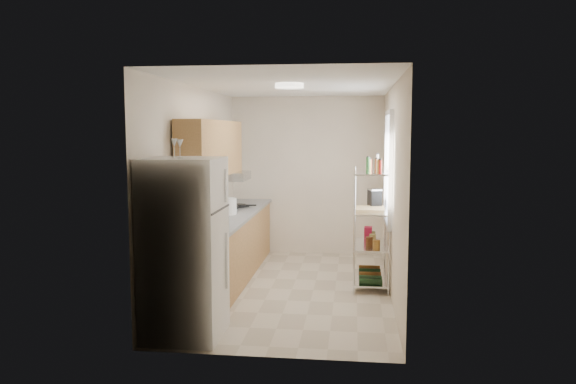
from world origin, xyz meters
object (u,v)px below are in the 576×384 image
object	(u,v)px
refrigerator	(184,248)
rice_cooker	(226,206)
espresso_machine	(375,198)
cutting_board	(370,209)
frying_pan_large	(230,207)

from	to	relation	value
refrigerator	rice_cooker	world-z (taller)	refrigerator
rice_cooker	espresso_machine	distance (m)	2.02
cutting_board	rice_cooker	bearing A→B (deg)	175.74
frying_pan_large	cutting_board	world-z (taller)	cutting_board
frying_pan_large	espresso_machine	size ratio (longest dim) A/B	1.02
rice_cooker	cutting_board	distance (m)	1.95
refrigerator	rice_cooker	xyz separation A→B (m)	(-0.08, 2.19, 0.12)
cutting_board	espresso_machine	world-z (taller)	espresso_machine
refrigerator	rice_cooker	bearing A→B (deg)	92.13
cutting_board	espresso_machine	size ratio (longest dim) A/B	1.88
rice_cooker	cutting_board	bearing A→B (deg)	-4.26
rice_cooker	frying_pan_large	world-z (taller)	rice_cooker
rice_cooker	frying_pan_large	bearing A→B (deg)	98.23
rice_cooker	espresso_machine	xyz separation A→B (m)	(2.01, 0.10, 0.13)
cutting_board	refrigerator	bearing A→B (deg)	-132.30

